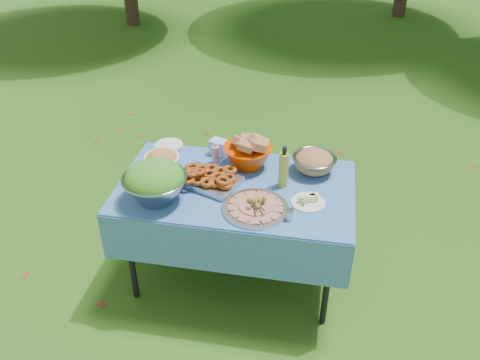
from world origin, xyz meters
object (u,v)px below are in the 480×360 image
(bread_bowl, at_px, (248,151))
(picnic_table, at_px, (236,233))
(salad_bowl, at_px, (155,182))
(oil_bottle, at_px, (284,167))
(pasta_bowl_steel, at_px, (314,162))
(plate_stack, at_px, (169,148))
(charcuterie_platter, at_px, (255,203))

(bread_bowl, bearing_deg, picnic_table, -97.59)
(salad_bowl, bearing_deg, picnic_table, 27.44)
(bread_bowl, relative_size, oil_bottle, 1.18)
(picnic_table, bearing_deg, salad_bowl, -152.56)
(picnic_table, height_order, bread_bowl, bread_bowl)
(pasta_bowl_steel, bearing_deg, oil_bottle, -131.85)
(picnic_table, xyz_separation_m, pasta_bowl_steel, (0.47, 0.26, 0.45))
(oil_bottle, bearing_deg, salad_bowl, -158.62)
(plate_stack, bearing_deg, charcuterie_platter, -38.33)
(bread_bowl, xyz_separation_m, oil_bottle, (0.26, -0.20, 0.03))
(bread_bowl, xyz_separation_m, pasta_bowl_steel, (0.43, 0.00, -0.03))
(salad_bowl, height_order, plate_stack, salad_bowl)
(bread_bowl, bearing_deg, pasta_bowl_steel, 0.37)
(picnic_table, height_order, oil_bottle, oil_bottle)
(salad_bowl, bearing_deg, oil_bottle, 21.38)
(plate_stack, distance_m, charcuterie_platter, 0.88)
(bread_bowl, height_order, pasta_bowl_steel, bread_bowl)
(bread_bowl, xyz_separation_m, charcuterie_platter, (0.13, -0.47, -0.06))
(salad_bowl, xyz_separation_m, bread_bowl, (0.47, 0.48, -0.02))
(oil_bottle, bearing_deg, picnic_table, -168.79)
(charcuterie_platter, bearing_deg, plate_stack, 141.67)
(salad_bowl, distance_m, oil_bottle, 0.78)
(plate_stack, relative_size, pasta_bowl_steel, 0.68)
(bread_bowl, height_order, charcuterie_platter, bread_bowl)
(salad_bowl, relative_size, charcuterie_platter, 0.98)
(pasta_bowl_steel, distance_m, charcuterie_platter, 0.57)
(picnic_table, distance_m, pasta_bowl_steel, 0.70)
(salad_bowl, height_order, oil_bottle, oil_bottle)
(picnic_table, distance_m, salad_bowl, 0.71)
(bread_bowl, bearing_deg, charcuterie_platter, -75.04)
(picnic_table, relative_size, pasta_bowl_steel, 5.23)
(pasta_bowl_steel, distance_m, oil_bottle, 0.27)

